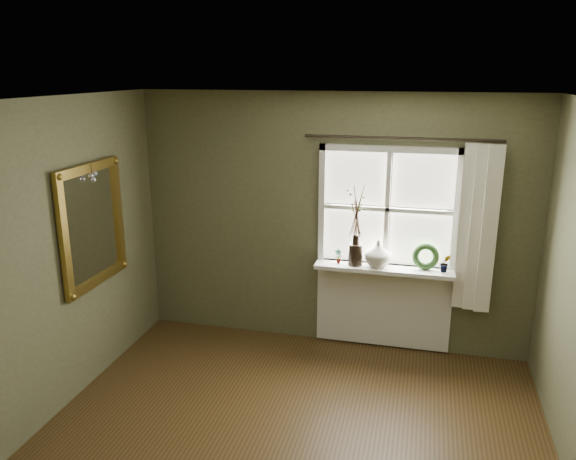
# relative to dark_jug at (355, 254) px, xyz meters

# --- Properties ---
(ceiling) EXTENTS (4.50, 4.50, 0.00)m
(ceiling) POSITION_rel_dark_jug_xyz_m (-0.26, -2.12, 1.57)
(ceiling) COLOR silver
(ceiling) RESTS_ON ground
(wall_back) EXTENTS (4.00, 0.10, 2.60)m
(wall_back) POSITION_rel_dark_jug_xyz_m (-0.26, 0.18, 0.27)
(wall_back) COLOR brown
(wall_back) RESTS_ON ground
(wall_left) EXTENTS (0.10, 4.50, 2.60)m
(wall_left) POSITION_rel_dark_jug_xyz_m (-2.31, -2.12, 0.27)
(wall_left) COLOR brown
(wall_left) RESTS_ON ground
(window_frame) EXTENTS (1.36, 0.06, 1.24)m
(window_frame) POSITION_rel_dark_jug_xyz_m (0.29, 0.11, 0.45)
(window_frame) COLOR white
(window_frame) RESTS_ON wall_back
(window_sill) EXTENTS (1.36, 0.26, 0.04)m
(window_sill) POSITION_rel_dark_jug_xyz_m (0.29, 0.00, -0.13)
(window_sill) COLOR white
(window_sill) RESTS_ON wall_back
(window_apron) EXTENTS (1.36, 0.04, 0.88)m
(window_apron) POSITION_rel_dark_jug_xyz_m (0.29, 0.11, -0.57)
(window_apron) COLOR white
(window_apron) RESTS_ON ground
(dark_jug) EXTENTS (0.16, 0.16, 0.21)m
(dark_jug) POSITION_rel_dark_jug_xyz_m (0.00, 0.00, 0.00)
(dark_jug) COLOR black
(dark_jug) RESTS_ON window_sill
(cream_vase) EXTENTS (0.28, 0.28, 0.27)m
(cream_vase) POSITION_rel_dark_jug_xyz_m (0.22, 0.00, 0.03)
(cream_vase) COLOR beige
(cream_vase) RESTS_ON window_sill
(wreath) EXTENTS (0.27, 0.15, 0.27)m
(wreath) POSITION_rel_dark_jug_xyz_m (0.68, 0.04, -0.01)
(wreath) COLOR #294920
(wreath) RESTS_ON window_sill
(potted_plant_left) EXTENTS (0.09, 0.07, 0.15)m
(potted_plant_left) POSITION_rel_dark_jug_xyz_m (-0.17, 0.00, -0.03)
(potted_plant_left) COLOR #294920
(potted_plant_left) RESTS_ON window_sill
(potted_plant_right) EXTENTS (0.11, 0.09, 0.18)m
(potted_plant_right) POSITION_rel_dark_jug_xyz_m (0.87, 0.00, -0.02)
(potted_plant_right) COLOR #294920
(potted_plant_right) RESTS_ON window_sill
(curtain) EXTENTS (0.36, 0.12, 1.59)m
(curtain) POSITION_rel_dark_jug_xyz_m (1.13, 0.01, 0.34)
(curtain) COLOR #EEE8CE
(curtain) RESTS_ON wall_back
(curtain_rod) EXTENTS (1.84, 0.03, 0.03)m
(curtain_rod) POSITION_rel_dark_jug_xyz_m (0.39, 0.05, 1.15)
(curtain_rod) COLOR black
(curtain_rod) RESTS_ON wall_back
(gilt_mirror) EXTENTS (0.10, 0.93, 1.11)m
(gilt_mirror) POSITION_rel_dark_jug_xyz_m (-2.23, -1.04, 0.44)
(gilt_mirror) COLOR white
(gilt_mirror) RESTS_ON wall_left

